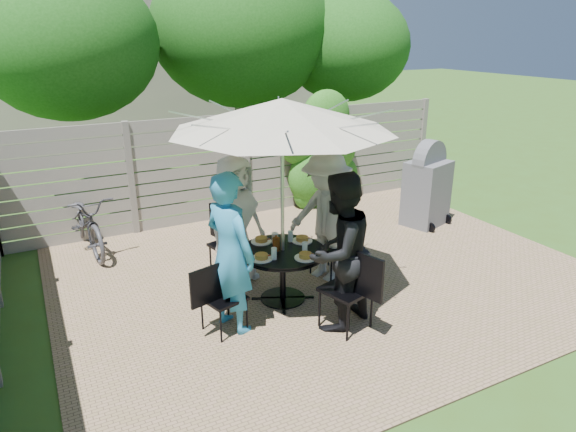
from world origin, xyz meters
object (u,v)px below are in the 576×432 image
bicycle (86,222)px  chair_front (347,305)px  glass_right (291,236)px  coffee_cup (275,238)px  patio_table (283,265)px  chair_right (331,256)px  umbrella (282,115)px  bbq_grill (427,187)px  person_front (339,252)px  person_right (326,217)px  syrup_jug (276,244)px  glass_front (305,248)px  plate_back (261,240)px  plate_left (261,257)px  plate_front (305,256)px  chair_left (223,311)px  chair_back (230,257)px  glass_left (274,254)px  person_left (230,253)px  person_back (235,220)px  plate_right (302,240)px

bicycle → chair_front: bearing=-65.0°
glass_right → coffee_cup: 0.20m
patio_table → chair_right: bearing=20.5°
umbrella → bbq_grill: size_ratio=2.22×
person_front → person_right: size_ratio=1.03×
umbrella → syrup_jug: size_ratio=20.50×
glass_front → plate_back: bearing=120.1°
chair_front → plate_left: chair_front is taller
plate_front → plate_back: bearing=110.5°
patio_table → chair_left: 0.99m
umbrella → plate_front: bearing=-69.5°
umbrella → chair_left: bearing=-159.5°
plate_left → glass_right: bearing=30.1°
syrup_jug → chair_back: bearing=106.7°
umbrella → bicycle: 3.79m
glass_left → glass_front: same height
coffee_cup → bbq_grill: bearing=16.6°
person_left → chair_back: bearing=-40.7°
person_right → bicycle: (-2.70, 2.42, -0.41)m
plate_front → glass_front: glass_front is taller
chair_left → plate_front: (1.03, -0.00, 0.45)m
chair_left → person_back: bearing=45.8°
glass_left → chair_front: bearing=-52.8°
coffee_cup → chair_front: bearing=-74.4°
umbrella → plate_back: 1.63m
glass_left → syrup_jug: 0.25m
person_back → glass_front: size_ratio=12.21×
chair_back → person_left: bearing=-33.9°
plate_back → plate_right: same height
person_left → plate_left: 0.51m
chair_back → plate_front: bearing=6.7°
chair_right → bicycle: 3.70m
plate_left → syrup_jug: size_ratio=1.62×
patio_table → chair_left: bearing=-159.5°
patio_table → person_left: person_left is taller
chair_front → plate_left: size_ratio=3.79×
chair_back → chair_left: bearing=-38.2°
patio_table → bicycle: (-1.92, 2.71, -0.01)m
glass_right → person_front: bearing=-85.0°
umbrella → plate_back: umbrella is taller
person_left → glass_front: size_ratio=13.02×
plate_right → umbrella: bearing=-159.5°
patio_table → glass_front: bearing=-47.5°
person_left → glass_right: size_ratio=13.02×
person_left → chair_right: (1.68, 0.63, -0.64)m
person_left → chair_front: (1.12, -0.61, -0.61)m
plate_left → glass_front: glass_front is taller
chair_right → plate_front: (-0.78, -0.67, 0.43)m
plate_right → bbq_grill: (3.02, 1.11, -0.03)m
chair_back → glass_front: chair_back is taller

